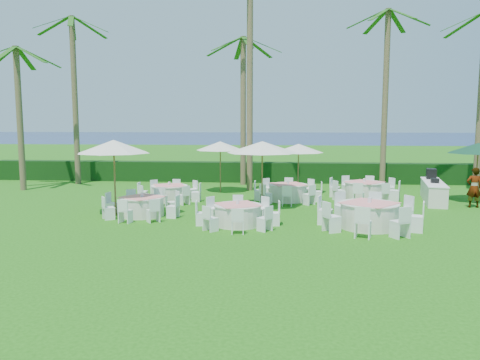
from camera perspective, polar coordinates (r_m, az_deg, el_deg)
The scene contains 21 objects.
ground at distance 16.56m, azimuth 1.56°, elevation -5.43°, with size 120.00×120.00×0.00m, color #1D590F.
hedge at distance 28.32m, azimuth 3.13°, elevation 0.96°, with size 34.00×1.00×1.20m, color black.
ocean at distance 118.20m, azimuth 4.77°, elevation 5.20°, with size 260.00×260.00×0.00m, color #070F49.
banquet_table_a at distance 18.34m, azimuth -11.84°, elevation -3.11°, with size 2.98×2.98×0.91m.
banquet_table_b at distance 16.35m, azimuth -0.27°, elevation -4.19°, with size 2.95×2.95×0.90m.
banquet_table_c at distance 16.50m, azimuth 15.46°, elevation -4.09°, with size 3.45×3.45×1.04m.
banquet_table_d at distance 21.63m, azimuth -8.61°, elevation -1.54°, with size 2.90×2.90×0.89m.
banquet_table_e at distance 21.56m, azimuth 5.86°, elevation -1.46°, with size 3.10×3.10×0.94m.
banquet_table_f at distance 22.78m, azimuth 14.89°, elevation -1.17°, with size 3.16×3.16×0.97m.
umbrella_a at distance 18.51m, azimuth -15.15°, elevation 3.95°, with size 2.81×2.81×2.92m.
umbrella_b at distance 19.43m, azimuth 2.74°, elevation 4.02°, with size 2.96×2.96×2.80m.
umbrella_c at distance 23.94m, azimuth -2.42°, elevation 4.17°, with size 2.49×2.49×2.62m.
umbrella_d at distance 23.54m, azimuth 7.15°, elevation 3.86°, with size 2.48×2.48×2.52m.
umbrella_green at distance 23.33m, azimuth 27.04°, elevation 3.48°, with size 2.66×2.66×2.68m.
buffet_table at distance 23.01m, azimuth 22.48°, elevation -1.23°, with size 1.56×4.00×1.39m.
staff_person at distance 22.00m, azimuth 26.63°, elevation -0.84°, with size 0.62×0.41×1.70m, color gray.
palm_a at distance 29.03m, azimuth -19.51°, elevation 9.95°, with size 4.39×4.18×9.60m.
palm_b at distance 26.99m, azimuth 0.39°, elevation 9.28°, with size 4.34×4.30×8.40m.
palm_c at distance 24.86m, azimuth 1.21°, elevation 14.09°, with size 4.40×4.11×12.30m.
palm_d at distance 27.56m, azimuth 17.32°, elevation 10.37°, with size 4.40×4.12×9.75m.
palm_f at distance 27.32m, azimuth -25.32°, elevation 7.64°, with size 4.16×4.40×7.52m.
Camera 1 is at (1.03, -16.14, 3.55)m, focal length 35.00 mm.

